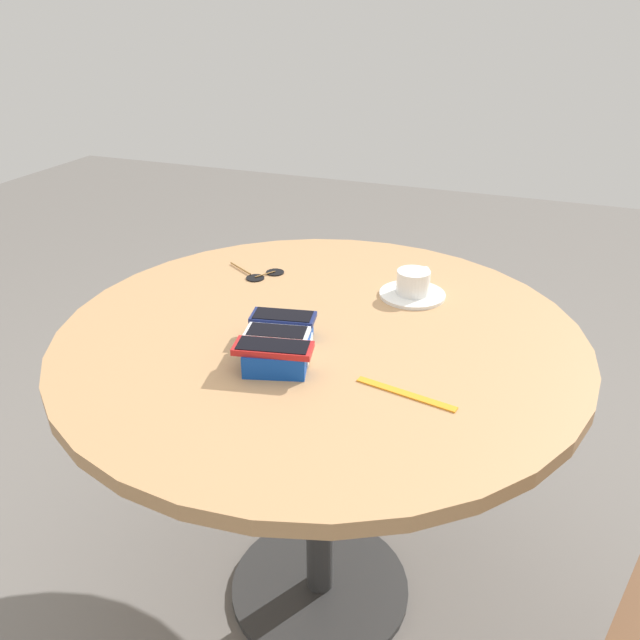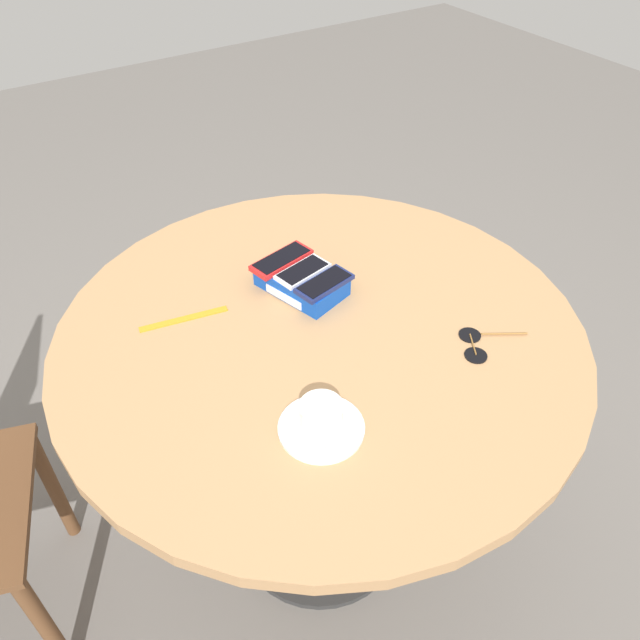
% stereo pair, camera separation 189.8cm
% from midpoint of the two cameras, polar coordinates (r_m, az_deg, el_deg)
% --- Properties ---
extents(ground_plane, '(8.00, 8.00, 0.00)m').
position_cam_midpoint_polar(ground_plane, '(1.60, -21.98, -49.76)').
color(ground_plane, slate).
extents(round_table, '(1.09, 1.09, 0.79)m').
position_cam_midpoint_polar(round_table, '(0.99, -30.63, -39.71)').
color(round_table, '#2D2D2D').
rests_on(round_table, ground_plane).
extents(phone_box, '(0.21, 0.16, 0.04)m').
position_cam_midpoint_polar(phone_box, '(0.87, -43.34, -39.22)').
color(phone_box, '#0F42AD').
rests_on(phone_box, round_table).
extents(phone_red, '(0.09, 0.15, 0.01)m').
position_cam_midpoint_polar(phone_red, '(0.84, -48.05, -41.15)').
color(phone_red, red).
rests_on(phone_red, phone_box).
extents(phone_white, '(0.08, 0.13, 0.01)m').
position_cam_midpoint_polar(phone_white, '(0.85, -44.31, -38.21)').
color(phone_white, silver).
rests_on(phone_white, phone_box).
extents(phone_navy, '(0.08, 0.14, 0.01)m').
position_cam_midpoint_polar(phone_navy, '(0.86, -40.62, -35.14)').
color(phone_navy, navy).
rests_on(phone_navy, phone_box).
extents(saucer, '(0.15, 0.15, 0.01)m').
position_cam_midpoint_polar(saucer, '(0.88, -13.18, -30.42)').
color(saucer, white).
rests_on(saucer, round_table).
extents(coffee_cup, '(0.10, 0.08, 0.05)m').
position_cam_midpoint_polar(coffee_cup, '(0.85, -13.27, -29.15)').
color(coffee_cup, white).
rests_on(coffee_cup, saucer).
extents(lanyard_strap, '(0.05, 0.19, 0.00)m').
position_cam_midpoint_polar(lanyard_strap, '(0.77, -32.08, -54.76)').
color(lanyard_strap, orange).
rests_on(lanyard_strap, round_table).
extents(sunglasses, '(0.10, 0.15, 0.01)m').
position_cam_midpoint_polar(sunglasses, '(1.07, -32.02, -21.30)').
color(sunglasses, black).
rests_on(sunglasses, round_table).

